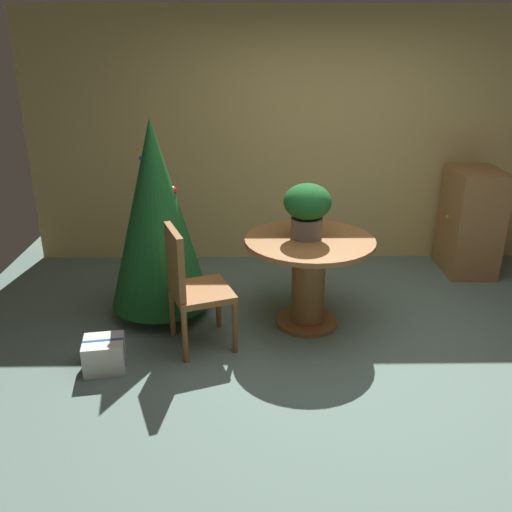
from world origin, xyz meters
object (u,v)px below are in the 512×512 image
flower_vase (307,207)px  holiday_tree (156,215)px  wooden_chair_left (190,283)px  wooden_cabinet (471,222)px  round_dining_table (309,270)px  gift_box_cream (104,354)px

flower_vase → holiday_tree: holiday_tree is taller
flower_vase → wooden_chair_left: (-0.92, -0.38, -0.49)m
flower_vase → wooden_cabinet: (1.81, 1.10, -0.49)m
wooden_chair_left → holiday_tree: holiday_tree is taller
wooden_cabinet → flower_vase: bearing=-148.6°
round_dining_table → wooden_chair_left: (-0.95, -0.34, 0.04)m
wooden_chair_left → wooden_cabinet: size_ratio=0.91×
flower_vase → holiday_tree: (-1.24, 0.18, -0.12)m
round_dining_table → wooden_chair_left: size_ratio=1.08×
gift_box_cream → wooden_chair_left: bearing=27.6°
round_dining_table → gift_box_cream: (-1.56, -0.67, -0.38)m
round_dining_table → holiday_tree: size_ratio=0.62×
holiday_tree → round_dining_table: bearing=-9.6°
flower_vase → wooden_chair_left: bearing=-157.7°
gift_box_cream → wooden_cabinet: (3.35, 1.80, 0.42)m
flower_vase → round_dining_table: bearing=-51.6°
gift_box_cream → holiday_tree: bearing=71.4°
wooden_chair_left → gift_box_cream: 0.82m
flower_vase → wooden_cabinet: size_ratio=0.41×
flower_vase → wooden_cabinet: 2.17m
holiday_tree → wooden_cabinet: size_ratio=1.59×
wooden_chair_left → holiday_tree: 0.74m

